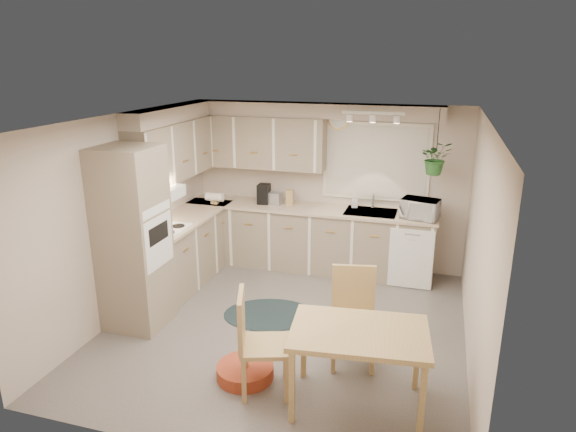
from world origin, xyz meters
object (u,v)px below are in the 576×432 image
at_px(dining_table, 358,368).
at_px(microwave, 420,207).
at_px(chair_left, 265,343).
at_px(pet_bed, 245,371).
at_px(chair_back, 353,319).
at_px(braided_rug, 269,314).

relative_size(dining_table, microwave, 2.47).
bearing_deg(chair_left, pet_bed, -133.94).
bearing_deg(dining_table, pet_bed, 175.35).
bearing_deg(microwave, chair_back, -90.23).
height_order(dining_table, chair_back, chair_back).
height_order(chair_back, pet_bed, chair_back).
bearing_deg(braided_rug, pet_bed, -81.76).
bearing_deg(braided_rug, dining_table, -46.57).
relative_size(braided_rug, pet_bed, 1.97).
height_order(dining_table, chair_left, chair_left).
bearing_deg(braided_rug, chair_left, -72.58).
distance_m(chair_back, pet_bed, 1.19).
bearing_deg(chair_left, microwave, 138.92).
bearing_deg(chair_back, chair_left, 32.45).
bearing_deg(pet_bed, dining_table, -4.65).
relative_size(chair_back, braided_rug, 0.90).
bearing_deg(microwave, chair_left, -100.11).
xyz_separation_m(chair_back, pet_bed, (-0.96, -0.55, -0.43)).
xyz_separation_m(dining_table, braided_rug, (-1.30, 1.37, -0.37)).
height_order(braided_rug, microwave, microwave).
relative_size(chair_left, chair_back, 1.00).
xyz_separation_m(chair_back, microwave, (0.50, 2.19, 0.61)).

